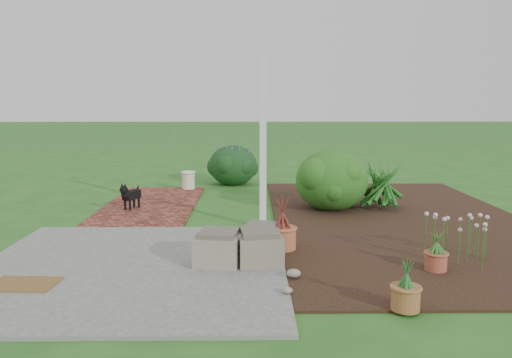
{
  "coord_description": "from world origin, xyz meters",
  "views": [
    {
      "loc": [
        0.12,
        -7.24,
        1.89
      ],
      "look_at": [
        0.2,
        0.4,
        0.7
      ],
      "focal_mm": 35.0,
      "sensor_mm": 36.0,
      "label": 1
    }
  ],
  "objects_px": {
    "cream_ceramic_urn": "(188,180)",
    "stone_trough_near": "(260,249)",
    "evergreen_shrub": "(331,179)",
    "black_dog": "(130,194)"
  },
  "relations": [
    {
      "from": "cream_ceramic_urn",
      "to": "stone_trough_near",
      "type": "bearing_deg",
      "value": -73.91
    },
    {
      "from": "evergreen_shrub",
      "to": "stone_trough_near",
      "type": "bearing_deg",
      "value": -113.61
    },
    {
      "from": "black_dog",
      "to": "cream_ceramic_urn",
      "type": "distance_m",
      "value": 2.18
    },
    {
      "from": "cream_ceramic_urn",
      "to": "evergreen_shrub",
      "type": "xyz_separation_m",
      "value": [
        2.74,
        -1.98,
        0.34
      ]
    },
    {
      "from": "stone_trough_near",
      "to": "black_dog",
      "type": "height_order",
      "value": "black_dog"
    },
    {
      "from": "cream_ceramic_urn",
      "to": "black_dog",
      "type": "bearing_deg",
      "value": -110.34
    },
    {
      "from": "stone_trough_near",
      "to": "cream_ceramic_urn",
      "type": "height_order",
      "value": "cream_ceramic_urn"
    },
    {
      "from": "cream_ceramic_urn",
      "to": "evergreen_shrub",
      "type": "height_order",
      "value": "evergreen_shrub"
    },
    {
      "from": "cream_ceramic_urn",
      "to": "evergreen_shrub",
      "type": "distance_m",
      "value": 3.4
    },
    {
      "from": "black_dog",
      "to": "evergreen_shrub",
      "type": "bearing_deg",
      "value": 25.7
    }
  ]
}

